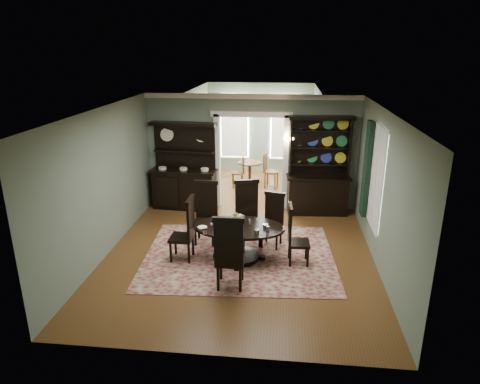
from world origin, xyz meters
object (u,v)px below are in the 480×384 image
object	(u,v)px
sideboard	(185,179)
welsh_dresser	(318,179)
dining_table	(239,236)
parlor_table	(250,170)

from	to	relation	value
sideboard	welsh_dresser	world-z (taller)	welsh_dresser
dining_table	welsh_dresser	size ratio (longest dim) A/B	0.74
parlor_table	dining_table	bearing A→B (deg)	-87.54
sideboard	welsh_dresser	bearing A→B (deg)	4.30
sideboard	parlor_table	xyz separation A→B (m)	(1.54, 2.24, -0.34)
welsh_dresser	dining_table	bearing A→B (deg)	-125.56
parlor_table	welsh_dresser	bearing A→B (deg)	-49.11
dining_table	parlor_table	size ratio (longest dim) A/B	2.41
welsh_dresser	parlor_table	size ratio (longest dim) A/B	3.28
dining_table	parlor_table	distance (m)	5.06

